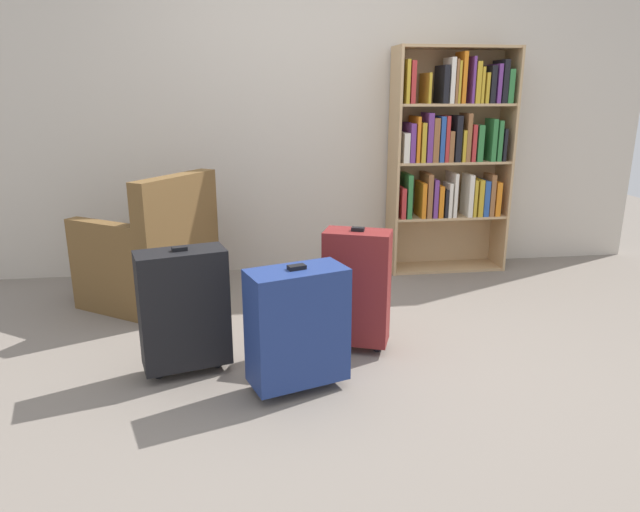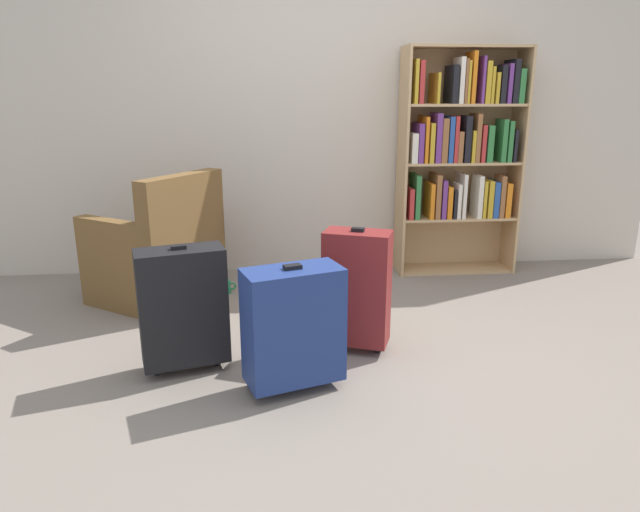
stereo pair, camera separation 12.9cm
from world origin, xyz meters
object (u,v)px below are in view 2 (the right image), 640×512
suitcase_navy_blue (293,325)px  suitcase_dark_red (357,288)px  armchair (158,256)px  mug (226,287)px  suitcase_black (183,306)px  bookshelf (460,152)px

suitcase_navy_blue → suitcase_dark_red: (0.37, 0.41, 0.04)m
armchair → mug: size_ratio=8.12×
suitcase_dark_red → suitcase_black: size_ratio=1.05×
armchair → suitcase_navy_blue: (0.87, -1.34, 0.02)m
bookshelf → suitcase_navy_blue: bookshelf is taller
suitcase_navy_blue → suitcase_black: (-0.56, 0.25, 0.02)m
armchair → suitcase_black: (0.32, -1.09, 0.04)m
mug → suitcase_dark_red: suitcase_dark_red is taller
bookshelf → suitcase_black: (-1.95, -1.57, -0.60)m
suitcase_black → bookshelf: bearing=38.8°
suitcase_navy_blue → mug: bearing=106.8°
suitcase_navy_blue → suitcase_dark_red: size_ratio=0.90×
armchair → suitcase_navy_blue: bearing=-56.9°
bookshelf → suitcase_dark_red: (-1.02, -1.41, -0.59)m
bookshelf → suitcase_dark_red: 1.84m
suitcase_dark_red → suitcase_black: 0.94m
suitcase_black → mug: bearing=83.7°
bookshelf → suitcase_black: bearing=-141.2°
mug → bookshelf: bearing=12.5°
mug → suitcase_black: size_ratio=0.18×
armchair → mug: 0.52m
suitcase_navy_blue → suitcase_black: bearing=155.8°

